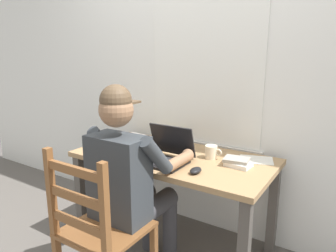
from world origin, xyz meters
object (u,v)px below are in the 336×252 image
coffee_mug_white (211,152)px  book_stack_side (238,162)px  laptop (165,153)px  book_stack_main (133,140)px  desk (173,168)px  coffee_mug_dark (167,138)px  wooden_chair (99,232)px  computer_mouse (196,170)px  seated_person (131,177)px

coffee_mug_white → book_stack_side: bearing=-12.4°
laptop → book_stack_main: laptop is taller
coffee_mug_white → book_stack_main: size_ratio=0.61×
laptop → desk: bearing=95.6°
coffee_mug_dark → book_stack_main: coffee_mug_dark is taller
book_stack_side → coffee_mug_white: bearing=167.6°
desk → coffee_mug_dark: coffee_mug_dark is taller
desk → wooden_chair: wooden_chair is taller
coffee_mug_dark → desk: bearing=-48.0°
coffee_mug_dark → book_stack_side: coffee_mug_dark is taller
computer_mouse → coffee_mug_dark: coffee_mug_dark is taller
book_stack_main → coffee_mug_white: bearing=3.2°
seated_person → book_stack_main: bearing=127.5°
computer_mouse → book_stack_side: size_ratio=0.54×
seated_person → laptop: seated_person is taller
seated_person → book_stack_main: seated_person is taller
computer_mouse → book_stack_main: (-0.69, 0.26, 0.02)m
wooden_chair → book_stack_main: size_ratio=4.72×
computer_mouse → seated_person: bearing=-146.4°
computer_mouse → book_stack_side: 0.30m
desk → computer_mouse: (0.29, -0.21, 0.11)m
computer_mouse → wooden_chair: bearing=-123.1°
desk → coffee_mug_white: size_ratio=11.35×
desk → coffee_mug_dark: size_ratio=11.98×
laptop → coffee_mug_white: bearing=41.6°
book_stack_main → book_stack_side: 0.85m
seated_person → wooden_chair: bearing=-90.0°
coffee_mug_white → book_stack_main: coffee_mug_white is taller
seated_person → wooden_chair: (0.00, -0.28, -0.22)m
seated_person → coffee_mug_dark: 0.65m
wooden_chair → coffee_mug_dark: (-0.15, 0.91, 0.29)m
computer_mouse → desk: bearing=144.3°
wooden_chair → desk: bearing=87.0°
coffee_mug_dark → book_stack_side: (0.64, -0.17, -0.02)m
coffee_mug_white → seated_person: bearing=-119.3°
wooden_chair → laptop: bearing=85.2°
wooden_chair → computer_mouse: 0.65m
desk → coffee_mug_white: bearing=19.6°
coffee_mug_white → coffee_mug_dark: 0.46m
desk → seated_person: 0.43m
wooden_chair → coffee_mug_white: bearing=70.1°
laptop → computer_mouse: bearing=-17.1°
coffee_mug_dark → wooden_chair: bearing=-80.5°
desk → coffee_mug_dark: 0.32m
desk → book_stack_side: (0.45, 0.04, 0.12)m
desk → wooden_chair: (-0.04, -0.70, -0.15)m
seated_person → coffee_mug_white: 0.59m
coffee_mug_white → book_stack_main: 0.65m
computer_mouse → coffee_mug_dark: bearing=138.8°
seated_person → book_stack_side: seated_person is taller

